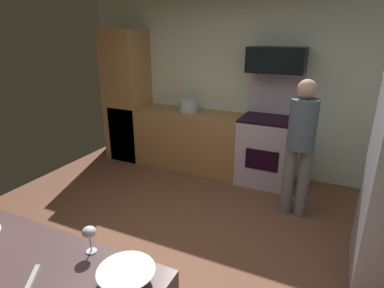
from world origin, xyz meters
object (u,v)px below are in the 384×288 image
(person_cook, at_px, (300,143))
(mixing_bowl_prep, at_px, (127,276))
(microwave, at_px, (277,60))
(stock_pot, at_px, (188,106))
(oven_range, at_px, (268,147))
(wine_glass_far, at_px, (89,233))

(person_cook, distance_m, mixing_bowl_prep, 2.57)
(microwave, relative_size, stock_pot, 2.55)
(oven_range, relative_size, microwave, 2.09)
(mixing_bowl_prep, distance_m, wine_glass_far, 0.34)
(microwave, bearing_deg, person_cook, -58.75)
(wine_glass_far, height_order, stock_pot, stock_pot)
(wine_glass_far, bearing_deg, mixing_bowl_prep, -18.10)
(oven_range, distance_m, mixing_bowl_prep, 3.28)
(microwave, distance_m, stock_pot, 1.44)
(oven_range, bearing_deg, stock_pot, 179.77)
(oven_range, relative_size, mixing_bowl_prep, 5.43)
(person_cook, distance_m, stock_pot, 1.89)
(oven_range, distance_m, person_cook, 0.96)
(microwave, height_order, mixing_bowl_prep, microwave)
(oven_range, distance_m, wine_glass_far, 3.21)
(oven_range, bearing_deg, person_cook, -55.89)
(wine_glass_far, bearing_deg, stock_pot, 106.44)
(mixing_bowl_prep, relative_size, wine_glass_far, 1.77)
(mixing_bowl_prep, xyz_separation_m, wine_glass_far, (-0.32, 0.10, 0.08))
(oven_range, relative_size, wine_glass_far, 9.63)
(oven_range, height_order, microwave, microwave)
(oven_range, relative_size, stock_pot, 5.32)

